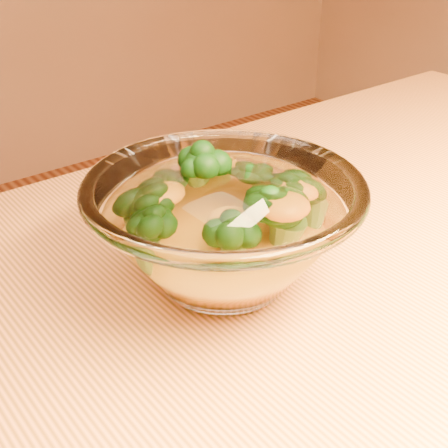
{
  "coord_description": "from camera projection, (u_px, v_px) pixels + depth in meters",
  "views": [
    {
      "loc": [
        -0.33,
        -0.21,
        1.05
      ],
      "look_at": [
        -0.06,
        0.12,
        0.81
      ],
      "focal_mm": 50.0,
      "sensor_mm": 36.0,
      "label": 1
    }
  ],
  "objects": [
    {
      "name": "glass_bowl",
      "position": [
        224.0,
        229.0,
        0.49
      ],
      "size": [
        0.22,
        0.22,
        0.1
      ],
      "color": "white",
      "rests_on": "table"
    },
    {
      "name": "cheese_sauce",
      "position": [
        224.0,
        251.0,
        0.5
      ],
      "size": [
        0.12,
        0.12,
        0.03
      ],
      "primitive_type": "ellipsoid",
      "color": "orange",
      "rests_on": "glass_bowl"
    },
    {
      "name": "broccoli_heap",
      "position": [
        222.0,
        205.0,
        0.5
      ],
      "size": [
        0.15,
        0.13,
        0.08
      ],
      "color": "black",
      "rests_on": "cheese_sauce"
    },
    {
      "name": "table",
      "position": [
        376.0,
        421.0,
        0.52
      ],
      "size": [
        1.2,
        0.8,
        0.75
      ],
      "color": "#E18443",
      "rests_on": "ground"
    }
  ]
}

